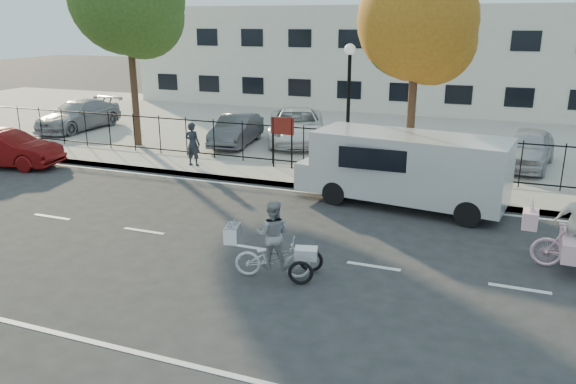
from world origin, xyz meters
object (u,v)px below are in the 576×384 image
at_px(red_sedan, 5,149).
at_px(lot_car_b, 297,126).
at_px(lot_car_a, 79,115).
at_px(lamppost, 349,87).
at_px(zebra_trike, 273,248).
at_px(white_van, 405,167).
at_px(lot_car_c, 236,130).
at_px(lot_car_d, 527,148).
at_px(unicorn_bike, 575,238).
at_px(pedestrian, 193,144).

relative_size(red_sedan, lot_car_b, 0.79).
bearing_deg(lot_car_a, lamppost, -11.56).
xyz_separation_m(zebra_trike, white_van, (1.73, 5.75, 0.52)).
relative_size(lamppost, lot_car_c, 1.14).
xyz_separation_m(lot_car_a, lot_car_d, (19.94, -0.05, -0.00)).
relative_size(lamppost, lot_car_d, 1.09).
bearing_deg(unicorn_bike, lot_car_c, 57.36).
distance_m(white_van, red_sedan, 14.49).
relative_size(zebra_trike, lot_car_c, 0.51).
xyz_separation_m(white_van, lot_car_a, (-16.54, 5.62, -0.33)).
height_order(zebra_trike, lot_car_a, zebra_trike).
height_order(lamppost, pedestrian, lamppost).
height_order(white_van, lot_car_a, white_van).
relative_size(unicorn_bike, red_sedan, 0.50).
xyz_separation_m(white_van, lot_car_c, (-7.94, 5.21, -0.39)).
bearing_deg(lot_car_d, red_sedan, -151.77).
relative_size(lot_car_c, lot_car_d, 0.96).
bearing_deg(lot_car_b, lot_car_c, -169.13).
bearing_deg(lot_car_c, lamppost, -35.07).
bearing_deg(lamppost, lot_car_d, 29.62).
distance_m(zebra_trike, pedestrian, 9.44).
height_order(lamppost, unicorn_bike, lamppost).
height_order(unicorn_bike, lot_car_c, unicorn_bike).
xyz_separation_m(lamppost, unicorn_bike, (6.52, -5.45, -2.36)).
height_order(pedestrian, lot_car_a, pedestrian).
xyz_separation_m(lamppost, lot_car_a, (-14.19, 3.32, -2.28)).
distance_m(lot_car_a, lot_car_b, 10.86).
relative_size(red_sedan, pedestrian, 2.58).
xyz_separation_m(lot_car_a, lot_car_c, (8.61, -0.41, -0.05)).
distance_m(lamppost, pedestrian, 5.96).
bearing_deg(lot_car_c, red_sedan, -145.38).
relative_size(white_van, red_sedan, 1.51).
distance_m(unicorn_bike, lot_car_c, 14.71).
bearing_deg(lot_car_b, red_sedan, -160.99).
distance_m(pedestrian, lot_car_b, 5.54).
relative_size(zebra_trike, lot_car_b, 0.38).
distance_m(lamppost, white_van, 3.82).
bearing_deg(lot_car_c, lot_car_b, 24.10).
relative_size(zebra_trike, white_van, 0.32).
height_order(unicorn_bike, red_sedan, unicorn_bike).
relative_size(red_sedan, lot_car_d, 1.02).
relative_size(white_van, lot_car_a, 1.31).
height_order(pedestrian, lot_car_b, pedestrian).
bearing_deg(white_van, lot_car_b, 138.65).
bearing_deg(lot_car_a, unicorn_bike, -21.33).
height_order(white_van, lot_car_d, white_van).
distance_m(red_sedan, lot_car_c, 8.80).
height_order(unicorn_bike, lot_car_d, unicorn_bike).
height_order(lamppost, lot_car_a, lamppost).
bearing_deg(zebra_trike, lot_car_c, 15.38).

